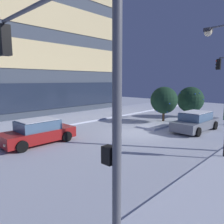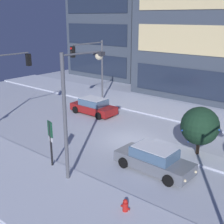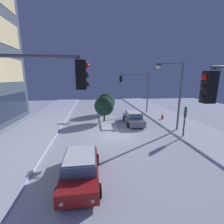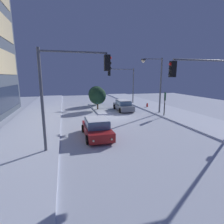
{
  "view_description": "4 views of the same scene",
  "coord_description": "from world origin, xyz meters",
  "px_view_note": "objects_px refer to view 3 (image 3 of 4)",
  "views": [
    {
      "loc": [
        -12.47,
        -9.25,
        3.88
      ],
      "look_at": [
        -0.96,
        1.74,
        1.51
      ],
      "focal_mm": 34.37,
      "sensor_mm": 36.0,
      "label": 1
    },
    {
      "loc": [
        11.67,
        -16.4,
        8.69
      ],
      "look_at": [
        -1.71,
        -0.0,
        1.85
      ],
      "focal_mm": 47.63,
      "sensor_mm": 36.0,
      "label": 2
    },
    {
      "loc": [
        -13.99,
        2.18,
        5.49
      ],
      "look_at": [
        0.81,
        0.28,
        2.19
      ],
      "focal_mm": 24.58,
      "sensor_mm": 36.0,
      "label": 3
    },
    {
      "loc": [
        -19.61,
        5.29,
        4.74
      ],
      "look_at": [
        -2.21,
        0.54,
        1.1
      ],
      "focal_mm": 28.16,
      "sensor_mm": 36.0,
      "label": 4
    }
  ],
  "objects_px": {
    "street_lamp_arched": "(173,87)",
    "decorated_tree_left_of_median": "(104,106)",
    "traffic_light_corner_far_left": "(13,109)",
    "car_near": "(133,118)",
    "car_far": "(81,168)",
    "decorated_tree_median": "(106,102)",
    "fire_hydrant": "(162,117)",
    "parking_info_sign": "(185,118)",
    "traffic_light_corner_near_right": "(136,86)"
  },
  "relations": [
    {
      "from": "car_far",
      "to": "parking_info_sign",
      "type": "height_order",
      "value": "parking_info_sign"
    },
    {
      "from": "fire_hydrant",
      "to": "parking_info_sign",
      "type": "relative_size",
      "value": 0.26
    },
    {
      "from": "traffic_light_corner_near_right",
      "to": "decorated_tree_median",
      "type": "relative_size",
      "value": 1.92
    },
    {
      "from": "decorated_tree_left_of_median",
      "to": "car_far",
      "type": "bearing_deg",
      "value": 168.97
    },
    {
      "from": "traffic_light_corner_near_right",
      "to": "car_far",
      "type": "bearing_deg",
      "value": 64.39
    },
    {
      "from": "decorated_tree_left_of_median",
      "to": "car_near",
      "type": "bearing_deg",
      "value": -108.87
    },
    {
      "from": "street_lamp_arched",
      "to": "parking_info_sign",
      "type": "relative_size",
      "value": 2.39
    },
    {
      "from": "traffic_light_corner_far_left",
      "to": "decorated_tree_left_of_median",
      "type": "xyz_separation_m",
      "value": [
        13.27,
        -4.16,
        -2.38
      ]
    },
    {
      "from": "traffic_light_corner_near_right",
      "to": "car_near",
      "type": "bearing_deg",
      "value": 71.48
    },
    {
      "from": "car_near",
      "to": "car_far",
      "type": "bearing_deg",
      "value": 152.46
    },
    {
      "from": "parking_info_sign",
      "to": "decorated_tree_median",
      "type": "relative_size",
      "value": 0.91
    },
    {
      "from": "car_near",
      "to": "street_lamp_arched",
      "type": "bearing_deg",
      "value": -131.41
    },
    {
      "from": "street_lamp_arched",
      "to": "decorated_tree_left_of_median",
      "type": "relative_size",
      "value": 2.13
    },
    {
      "from": "car_near",
      "to": "street_lamp_arched",
      "type": "height_order",
      "value": "street_lamp_arched"
    },
    {
      "from": "traffic_light_corner_near_right",
      "to": "traffic_light_corner_far_left",
      "type": "bearing_deg",
      "value": 61.93
    },
    {
      "from": "traffic_light_corner_far_left",
      "to": "fire_hydrant",
      "type": "relative_size",
      "value": 8.54
    },
    {
      "from": "car_near",
      "to": "decorated_tree_left_of_median",
      "type": "relative_size",
      "value": 1.46
    },
    {
      "from": "parking_info_sign",
      "to": "car_far",
      "type": "bearing_deg",
      "value": 44.26
    },
    {
      "from": "car_near",
      "to": "car_far",
      "type": "relative_size",
      "value": 1.08
    },
    {
      "from": "traffic_light_corner_near_right",
      "to": "street_lamp_arched",
      "type": "bearing_deg",
      "value": 97.53
    },
    {
      "from": "car_far",
      "to": "decorated_tree_left_of_median",
      "type": "xyz_separation_m",
      "value": [
        11.18,
        -2.18,
        1.36
      ]
    },
    {
      "from": "car_far",
      "to": "traffic_light_corner_far_left",
      "type": "relative_size",
      "value": 0.7
    },
    {
      "from": "car_far",
      "to": "decorated_tree_median",
      "type": "xyz_separation_m",
      "value": [
        15.43,
        -2.81,
        1.16
      ]
    },
    {
      "from": "car_far",
      "to": "decorated_tree_left_of_median",
      "type": "height_order",
      "value": "decorated_tree_left_of_median"
    },
    {
      "from": "car_far",
      "to": "traffic_light_corner_far_left",
      "type": "xyz_separation_m",
      "value": [
        -2.1,
        1.98,
        3.74
      ]
    },
    {
      "from": "decorated_tree_median",
      "to": "traffic_light_corner_far_left",
      "type": "bearing_deg",
      "value": 164.73
    },
    {
      "from": "car_near",
      "to": "decorated_tree_left_of_median",
      "type": "xyz_separation_m",
      "value": [
        1.19,
        3.47,
        1.36
      ]
    },
    {
      "from": "street_lamp_arched",
      "to": "decorated_tree_median",
      "type": "relative_size",
      "value": 2.18
    },
    {
      "from": "car_far",
      "to": "traffic_light_corner_near_right",
      "type": "distance_m",
      "value": 18.05
    },
    {
      "from": "car_near",
      "to": "fire_hydrant",
      "type": "height_order",
      "value": "car_near"
    },
    {
      "from": "street_lamp_arched",
      "to": "decorated_tree_left_of_median",
      "type": "xyz_separation_m",
      "value": [
        4.19,
        6.65,
        -2.55
      ]
    },
    {
      "from": "traffic_light_corner_near_right",
      "to": "traffic_light_corner_far_left",
      "type": "relative_size",
      "value": 0.97
    },
    {
      "from": "car_near",
      "to": "parking_info_sign",
      "type": "xyz_separation_m",
      "value": [
        -4.94,
        -3.52,
        1.17
      ]
    },
    {
      "from": "parking_info_sign",
      "to": "decorated_tree_left_of_median",
      "type": "height_order",
      "value": "decorated_tree_left_of_median"
    },
    {
      "from": "fire_hydrant",
      "to": "parking_info_sign",
      "type": "bearing_deg",
      "value": 172.77
    },
    {
      "from": "traffic_light_corner_far_left",
      "to": "street_lamp_arched",
      "type": "xyz_separation_m",
      "value": [
        9.08,
        -10.81,
        0.17
      ]
    },
    {
      "from": "street_lamp_arched",
      "to": "decorated_tree_median",
      "type": "height_order",
      "value": "street_lamp_arched"
    },
    {
      "from": "car_far",
      "to": "street_lamp_arched",
      "type": "relative_size",
      "value": 0.64
    },
    {
      "from": "street_lamp_arched",
      "to": "parking_info_sign",
      "type": "distance_m",
      "value": 3.37
    },
    {
      "from": "traffic_light_corner_far_left",
      "to": "street_lamp_arched",
      "type": "height_order",
      "value": "street_lamp_arched"
    },
    {
      "from": "car_far",
      "to": "fire_hydrant",
      "type": "xyz_separation_m",
      "value": [
        11.11,
        -9.93,
        -0.35
      ]
    },
    {
      "from": "car_near",
      "to": "decorated_tree_median",
      "type": "distance_m",
      "value": 6.25
    },
    {
      "from": "street_lamp_arched",
      "to": "decorated_tree_left_of_median",
      "type": "bearing_deg",
      "value": -24.76
    },
    {
      "from": "car_near",
      "to": "traffic_light_corner_far_left",
      "type": "xyz_separation_m",
      "value": [
        -12.09,
        7.63,
        3.74
      ]
    },
    {
      "from": "car_far",
      "to": "fire_hydrant",
      "type": "relative_size",
      "value": 5.98
    },
    {
      "from": "street_lamp_arched",
      "to": "traffic_light_corner_near_right",
      "type": "bearing_deg",
      "value": -75.01
    },
    {
      "from": "fire_hydrant",
      "to": "decorated_tree_left_of_median",
      "type": "distance_m",
      "value": 7.94
    },
    {
      "from": "decorated_tree_left_of_median",
      "to": "fire_hydrant",
      "type": "bearing_deg",
      "value": -90.51
    },
    {
      "from": "traffic_light_corner_far_left",
      "to": "decorated_tree_median",
      "type": "distance_m",
      "value": 18.35
    },
    {
      "from": "traffic_light_corner_far_left",
      "to": "street_lamp_arched",
      "type": "bearing_deg",
      "value": 40.03
    }
  ]
}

